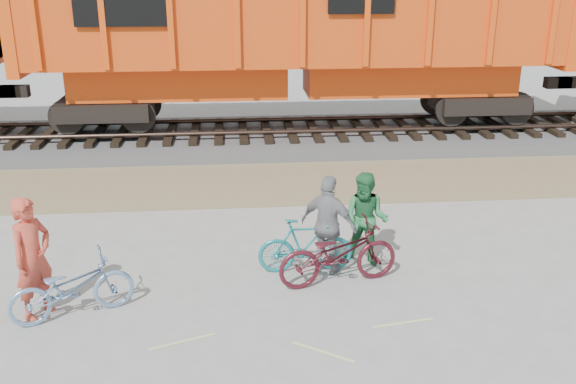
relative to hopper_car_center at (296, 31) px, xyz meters
name	(u,v)px	position (x,y,z in m)	size (l,w,h in m)	color
ground	(257,308)	(-1.45, -9.00, -3.01)	(120.00, 120.00, 0.00)	#9E9E99
gravel_strip	(246,184)	(-1.45, -3.50, -3.00)	(120.00, 3.00, 0.02)	#96835D
ballast_bed	(243,138)	(-1.45, 0.00, -2.86)	(120.00, 4.00, 0.30)	slate
track	(243,126)	(-1.45, 0.00, -2.53)	(120.00, 2.60, 0.24)	black
hopper_car_center	(296,31)	(0.00, 0.00, 0.00)	(14.00, 3.13, 4.65)	black
bicycle_blue	(72,287)	(-4.01, -9.00, -2.56)	(0.60, 1.71, 0.90)	#7090B9
bicycle_teal	(306,245)	(-0.62, -7.91, -2.55)	(0.43, 1.51, 0.91)	teal
bicycle_maroon	(338,254)	(-0.16, -8.35, -2.51)	(0.66, 1.90, 1.00)	#4D141D
person_solo	(32,258)	(-4.51, -8.90, -2.13)	(0.64, 0.42, 1.75)	#CB4430
person_man	(366,220)	(0.38, -7.71, -2.23)	(0.76, 0.59, 1.56)	#2B7441
person_woman	(328,225)	(-0.26, -7.95, -2.20)	(0.95, 0.39, 1.62)	gray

